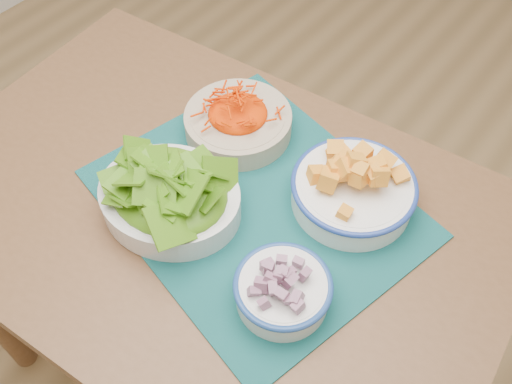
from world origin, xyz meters
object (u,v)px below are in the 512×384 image
carrot_bowl (238,118)px  squash_bowl (354,185)px  table (210,239)px  placemat (256,203)px  lettuce_bowl (169,191)px  onion_bowl (283,288)px

carrot_bowl → squash_bowl: (0.27, -0.01, 0.01)m
table → placemat: size_ratio=2.11×
lettuce_bowl → onion_bowl: bearing=-20.6°
table → lettuce_bowl: (-0.04, -0.05, 0.17)m
placemat → carrot_bowl: carrot_bowl is taller
placemat → table: bearing=-127.9°
table → squash_bowl: bearing=33.8°
placemat → lettuce_bowl: lettuce_bowl is taller
table → lettuce_bowl: bearing=-133.0°
placemat → squash_bowl: bearing=51.8°
placemat → carrot_bowl: (-0.14, 0.11, 0.04)m
lettuce_bowl → onion_bowl: (0.26, -0.02, -0.02)m
squash_bowl → onion_bowl: 0.23m
lettuce_bowl → carrot_bowl: bearing=81.3°
lettuce_bowl → squash_bowl: bearing=25.4°
table → placemat: placemat is taller
table → carrot_bowl: carrot_bowl is taller
lettuce_bowl → placemat: bearing=28.3°
table → onion_bowl: onion_bowl is taller
table → onion_bowl: bearing=-22.3°
squash_bowl → lettuce_bowl: lettuce_bowl is taller
carrot_bowl → squash_bowl: bearing=-1.8°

